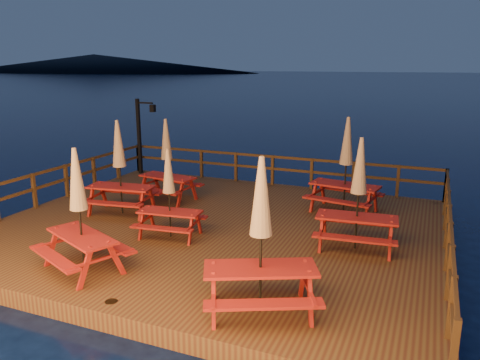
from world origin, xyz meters
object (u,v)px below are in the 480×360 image
(lamp_post, at_px, (142,129))
(picnic_table_2, at_px, (169,192))
(picnic_table_0, at_px, (346,164))
(picnic_table_1, at_px, (79,208))

(lamp_post, height_order, picnic_table_2, lamp_post)
(lamp_post, height_order, picnic_table_0, lamp_post)
(lamp_post, xyz_separation_m, picnic_table_0, (8.42, -1.97, -0.31))
(picnic_table_0, bearing_deg, lamp_post, 176.38)
(picnic_table_1, bearing_deg, lamp_post, 138.87)
(lamp_post, xyz_separation_m, picnic_table_1, (3.98, -8.23, -0.40))
(picnic_table_0, bearing_deg, picnic_table_1, -115.85)
(picnic_table_2, bearing_deg, picnic_table_1, -113.15)
(picnic_table_0, bearing_deg, picnic_table_2, -125.16)
(picnic_table_0, height_order, picnic_table_1, picnic_table_0)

